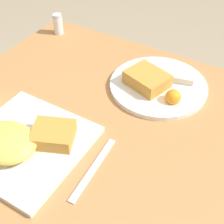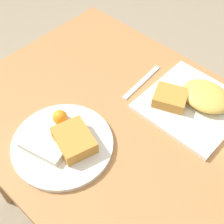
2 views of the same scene
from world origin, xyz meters
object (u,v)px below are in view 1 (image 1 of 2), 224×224
(plate_square_near, at_px, (22,142))
(plate_oval_far, at_px, (158,84))
(salt_shaker, at_px, (58,25))
(butter_knife, at_px, (93,169))

(plate_square_near, distance_m, plate_oval_far, 0.42)
(plate_oval_far, relative_size, salt_shaker, 3.89)
(plate_oval_far, height_order, butter_knife, plate_oval_far)
(salt_shaker, bearing_deg, plate_oval_far, -13.84)
(plate_oval_far, bearing_deg, butter_knife, -90.23)
(plate_square_near, xyz_separation_m, butter_knife, (0.18, 0.03, -0.02))
(plate_square_near, distance_m, salt_shaker, 0.55)
(salt_shaker, distance_m, butter_knife, 0.64)
(salt_shaker, relative_size, butter_knife, 0.38)
(salt_shaker, bearing_deg, plate_square_near, -61.25)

